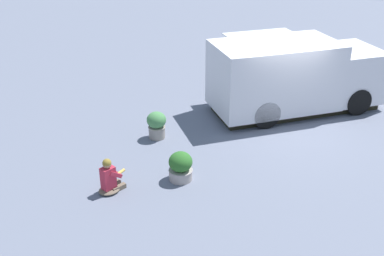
{
  "coord_description": "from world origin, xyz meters",
  "views": [
    {
      "loc": [
        -0.48,
        -13.4,
        6.18
      ],
      "look_at": [
        -2.4,
        -2.64,
        0.81
      ],
      "focal_mm": 44.23,
      "sensor_mm": 36.0,
      "label": 1
    }
  ],
  "objects_px": {
    "planter_flowering_near": "(181,166)",
    "planter_flowering_far": "(157,124)",
    "food_truck": "(294,78)",
    "person_customer": "(110,179)"
  },
  "relations": [
    {
      "from": "person_customer",
      "to": "planter_flowering_far",
      "type": "bearing_deg",
      "value": 81.73
    },
    {
      "from": "food_truck",
      "to": "planter_flowering_far",
      "type": "bearing_deg",
      "value": -144.78
    },
    {
      "from": "food_truck",
      "to": "planter_flowering_near",
      "type": "height_order",
      "value": "food_truck"
    },
    {
      "from": "person_customer",
      "to": "planter_flowering_near",
      "type": "distance_m",
      "value": 1.7
    },
    {
      "from": "planter_flowering_near",
      "to": "planter_flowering_far",
      "type": "xyz_separation_m",
      "value": [
        -1.1,
        2.04,
        0.06
      ]
    },
    {
      "from": "planter_flowering_near",
      "to": "person_customer",
      "type": "bearing_deg",
      "value": -152.31
    },
    {
      "from": "person_customer",
      "to": "food_truck",
      "type": "bearing_deg",
      "value": 52.73
    },
    {
      "from": "person_customer",
      "to": "planter_flowering_near",
      "type": "height_order",
      "value": "person_customer"
    },
    {
      "from": "food_truck",
      "to": "planter_flowering_far",
      "type": "relative_size",
      "value": 7.28
    },
    {
      "from": "food_truck",
      "to": "planter_flowering_far",
      "type": "xyz_separation_m",
      "value": [
        -3.77,
        -2.66,
        -0.67
      ]
    }
  ]
}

